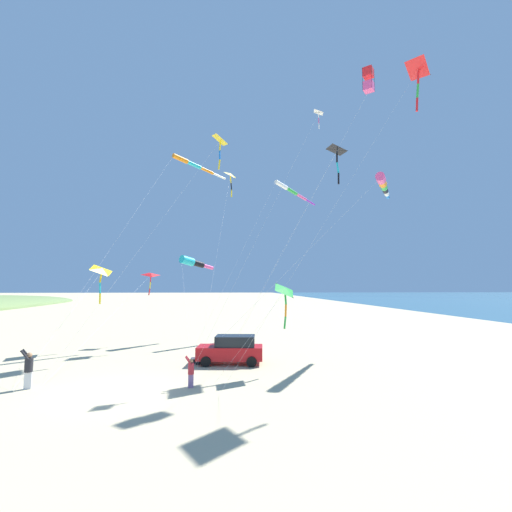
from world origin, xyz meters
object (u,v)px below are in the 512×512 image
object	(u,v)px
cooler_box	(196,361)
kite_delta_long_streamer_right	(318,114)
person_adult_flyer	(28,367)
kite_delta_magenta_far_left	(231,176)
kite_delta_striped_overhead	(151,275)
kite_delta_checkered_midright	(221,140)
person_child_green_jacket	(191,370)
kite_delta_teal_far_right	(286,291)
kite_delta_orange_high_right	(102,271)
parked_car	(232,349)
kite_box_rainbow_low_near	(368,80)
kite_windsock_black_fish_shape	(193,262)
kite_delta_yellow_midlevel	(419,69)
kite_windsock_small_distant	(193,164)
kite_windsock_red_high_left	(383,185)
kite_delta_green_low_center	(337,150)
kite_windsock_blue_topmost	(291,191)

from	to	relation	value
cooler_box	kite_delta_long_streamer_right	size ratio (longest dim) A/B	0.03
person_adult_flyer	kite_delta_magenta_far_left	size ratio (longest dim) A/B	0.12
kite_delta_striped_overhead	kite_delta_checkered_midright	xyz separation A→B (m)	(-6.37, 2.28, 12.07)
person_child_green_jacket	kite_delta_teal_far_right	bearing A→B (deg)	-154.86
kite_delta_striped_overhead	kite_delta_orange_high_right	size ratio (longest dim) A/B	1.13
kite_delta_teal_far_right	kite_delta_magenta_far_left	xyz separation A→B (m)	(3.30, -13.06, 11.33)
kite_delta_long_streamer_right	kite_delta_teal_far_right	bearing A→B (deg)	47.39
parked_car	cooler_box	size ratio (longest dim) A/B	7.15
parked_car	kite_delta_checkered_midright	bearing A→B (deg)	-81.44
person_adult_flyer	kite_box_rainbow_low_near	bearing A→B (deg)	-165.72
kite_delta_striped_overhead	kite_delta_magenta_far_left	size ratio (longest dim) A/B	0.84
kite_delta_striped_overhead	kite_box_rainbow_low_near	distance (m)	24.17
kite_windsock_black_fish_shape	cooler_box	bearing A→B (deg)	97.47
person_child_green_jacket	person_adult_flyer	bearing A→B (deg)	-2.85
kite_delta_orange_high_right	kite_windsock_black_fish_shape	size ratio (longest dim) A/B	1.22
kite_delta_magenta_far_left	kite_delta_yellow_midlevel	size ratio (longest dim) A/B	0.82
kite_windsock_small_distant	kite_delta_long_streamer_right	world-z (taller)	kite_delta_long_streamer_right
kite_windsock_small_distant	cooler_box	bearing A→B (deg)	98.64
kite_windsock_red_high_left	kite_delta_long_streamer_right	size ratio (longest dim) A/B	0.91
kite_delta_yellow_midlevel	person_adult_flyer	bearing A→B (deg)	6.19
cooler_box	kite_delta_teal_far_right	distance (m)	7.80
kite_delta_teal_far_right	kite_windsock_black_fish_shape	world-z (taller)	kite_windsock_black_fish_shape
kite_windsock_black_fish_shape	kite_windsock_small_distant	bearing A→B (deg)	86.90
kite_windsock_black_fish_shape	kite_delta_green_low_center	bearing A→B (deg)	143.15
kite_delta_striped_overhead	kite_delta_green_low_center	bearing A→B (deg)	153.66
person_child_green_jacket	kite_delta_long_streamer_right	bearing A→B (deg)	-145.28
parked_car	kite_windsock_red_high_left	distance (m)	16.96
person_adult_flyer	kite_box_rainbow_low_near	distance (m)	28.50
person_child_green_jacket	kite_delta_orange_high_right	bearing A→B (deg)	-53.06
kite_delta_striped_overhead	kite_windsock_black_fish_shape	distance (m)	4.08
kite_windsock_red_high_left	kite_delta_checkered_midright	xyz separation A→B (m)	(12.77, -4.71, 5.22)
person_adult_flyer	kite_delta_green_low_center	xyz separation A→B (m)	(-18.16, -6.33, 14.38)
kite_windsock_small_distant	kite_delta_orange_high_right	size ratio (longest dim) A/B	1.40
kite_delta_teal_far_right	kite_windsock_small_distant	world-z (taller)	kite_windsock_small_distant
kite_delta_yellow_midlevel	kite_delta_long_streamer_right	size ratio (longest dim) A/B	1.12
kite_delta_striped_overhead	kite_delta_teal_far_right	bearing A→B (deg)	131.88
person_adult_flyer	kite_windsock_blue_topmost	size ratio (longest dim) A/B	0.12
kite_delta_magenta_far_left	kite_box_rainbow_low_near	distance (m)	14.87
cooler_box	kite_delta_yellow_midlevel	world-z (taller)	kite_delta_yellow_midlevel
kite_windsock_blue_topmost	kite_box_rainbow_low_near	world-z (taller)	kite_box_rainbow_low_near
person_child_green_jacket	kite_windsock_black_fish_shape	size ratio (longest dim) A/B	0.16
person_child_green_jacket	kite_delta_teal_far_right	distance (m)	7.10
kite_delta_striped_overhead	kite_delta_green_low_center	xyz separation A→B (m)	(-15.32, 7.59, 9.29)
kite_delta_checkered_midright	kite_box_rainbow_low_near	xyz separation A→B (m)	(-11.06, 6.48, 2.21)
kite_delta_teal_far_right	kite_delta_checkered_midright	distance (m)	16.98
kite_delta_magenta_far_left	kite_delta_orange_high_right	size ratio (longest dim) A/B	1.35
cooler_box	kite_windsock_blue_topmost	size ratio (longest dim) A/B	0.04
kite_windsock_small_distant	kite_delta_checkered_midright	distance (m)	3.89
kite_delta_green_low_center	kite_delta_yellow_midlevel	bearing A→B (deg)	139.09
kite_windsock_black_fish_shape	kite_delta_long_streamer_right	distance (m)	17.25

